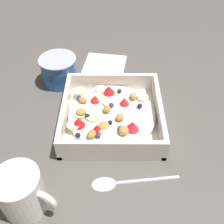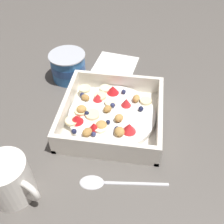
{
  "view_description": "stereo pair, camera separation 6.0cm",
  "coord_description": "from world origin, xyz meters",
  "px_view_note": "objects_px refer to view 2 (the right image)",
  "views": [
    {
      "loc": [
        -0.42,
        0.02,
        0.46
      ],
      "look_at": [
        0.01,
        0.02,
        0.03
      ],
      "focal_mm": 42.27,
      "sensor_mm": 36.0,
      "label": 1
    },
    {
      "loc": [
        -0.42,
        -0.04,
        0.46
      ],
      "look_at": [
        0.01,
        0.02,
        0.03
      ],
      "focal_mm": 42.27,
      "sensor_mm": 36.0,
      "label": 2
    }
  ],
  "objects_px": {
    "spoon": "(105,182)",
    "yogurt_cup": "(68,66)",
    "folded_napkin": "(115,65)",
    "coffee_mug": "(10,180)",
    "fruit_bowl": "(111,115)"
  },
  "relations": [
    {
      "from": "yogurt_cup",
      "to": "folded_napkin",
      "type": "height_order",
      "value": "yogurt_cup"
    },
    {
      "from": "spoon",
      "to": "folded_napkin",
      "type": "bearing_deg",
      "value": 5.15
    },
    {
      "from": "spoon",
      "to": "folded_napkin",
      "type": "xyz_separation_m",
      "value": [
        0.39,
        0.03,
        -0.0
      ]
    },
    {
      "from": "fruit_bowl",
      "to": "yogurt_cup",
      "type": "bearing_deg",
      "value": 43.41
    },
    {
      "from": "spoon",
      "to": "folded_napkin",
      "type": "height_order",
      "value": "spoon"
    },
    {
      "from": "spoon",
      "to": "coffee_mug",
      "type": "distance_m",
      "value": 0.17
    },
    {
      "from": "spoon",
      "to": "yogurt_cup",
      "type": "bearing_deg",
      "value": 26.19
    },
    {
      "from": "folded_napkin",
      "to": "fruit_bowl",
      "type": "bearing_deg",
      "value": -174.5
    },
    {
      "from": "yogurt_cup",
      "to": "coffee_mug",
      "type": "bearing_deg",
      "value": 178.5
    },
    {
      "from": "coffee_mug",
      "to": "yogurt_cup",
      "type": "bearing_deg",
      "value": -1.5
    },
    {
      "from": "coffee_mug",
      "to": "folded_napkin",
      "type": "relative_size",
      "value": 0.89
    },
    {
      "from": "folded_napkin",
      "to": "yogurt_cup",
      "type": "bearing_deg",
      "value": 122.17
    },
    {
      "from": "yogurt_cup",
      "to": "folded_napkin",
      "type": "relative_size",
      "value": 0.81
    },
    {
      "from": "spoon",
      "to": "yogurt_cup",
      "type": "relative_size",
      "value": 1.79
    },
    {
      "from": "spoon",
      "to": "coffee_mug",
      "type": "height_order",
      "value": "coffee_mug"
    }
  ]
}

